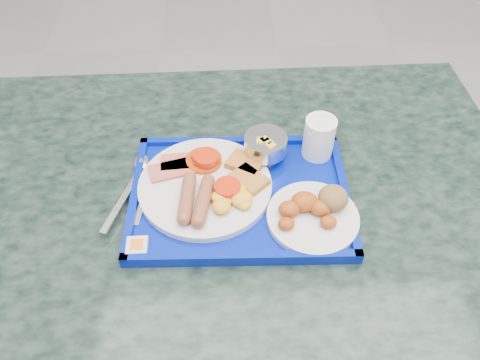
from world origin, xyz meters
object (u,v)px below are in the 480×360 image
at_px(fruit_bowl, 266,145).
at_px(juice_cup, 319,136).
at_px(table, 222,247).
at_px(main_plate, 209,185).
at_px(tray, 240,196).
at_px(bread_plate, 315,211).

bearing_deg(fruit_bowl, juice_cup, 5.45).
relative_size(table, juice_cup, 14.10).
distance_m(table, fruit_bowl, 0.28).
distance_m(main_plate, fruit_bowl, 0.14).
xyz_separation_m(table, tray, (0.04, -0.03, 0.21)).
bearing_deg(table, tray, -32.70).
relative_size(main_plate, juice_cup, 2.94).
bearing_deg(tray, juice_cup, 32.41).
relative_size(tray, main_plate, 1.65).
relative_size(main_plate, fruit_bowl, 2.99).
height_order(table, juice_cup, juice_cup).
distance_m(bread_plate, juice_cup, 0.17).
height_order(table, main_plate, main_plate).
xyz_separation_m(main_plate, bread_plate, (0.19, -0.08, 0.00)).
bearing_deg(bread_plate, juice_cup, 79.18).
height_order(table, fruit_bowl, fruit_bowl).
height_order(table, bread_plate, bread_plate).
xyz_separation_m(main_plate, juice_cup, (0.22, 0.09, 0.03)).
bearing_deg(bread_plate, tray, 154.97).
relative_size(table, bread_plate, 7.32).
bearing_deg(main_plate, bread_plate, -21.73).
relative_size(table, tray, 2.90).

